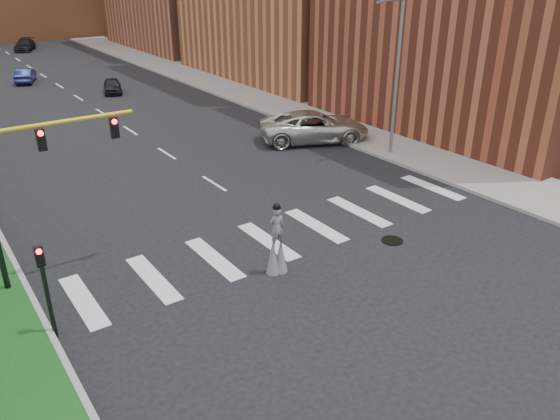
% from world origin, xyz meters
% --- Properties ---
extents(ground_plane, '(160.00, 160.00, 0.00)m').
position_xyz_m(ground_plane, '(0.00, 0.00, 0.00)').
color(ground_plane, black).
rests_on(ground_plane, ground).
extents(sidewalk_right, '(5.00, 90.00, 0.18)m').
position_xyz_m(sidewalk_right, '(12.50, 25.00, 0.09)').
color(sidewalk_right, gray).
rests_on(sidewalk_right, ground).
extents(manhole, '(0.90, 0.90, 0.04)m').
position_xyz_m(manhole, '(3.00, -2.00, 0.02)').
color(manhole, black).
rests_on(manhole, ground).
extents(streetlight, '(2.05, 0.20, 9.00)m').
position_xyz_m(streetlight, '(10.90, 6.00, 4.90)').
color(streetlight, slate).
rests_on(streetlight, ground).
extents(traffic_signal, '(5.30, 0.23, 6.20)m').
position_xyz_m(traffic_signal, '(-9.78, 3.00, 4.15)').
color(traffic_signal, black).
rests_on(traffic_signal, ground).
extents(secondary_signal, '(0.25, 0.21, 3.23)m').
position_xyz_m(secondary_signal, '(-10.30, -0.50, 1.95)').
color(secondary_signal, black).
rests_on(secondary_signal, ground).
extents(stilt_performer, '(0.83, 0.58, 2.85)m').
position_xyz_m(stilt_performer, '(-2.39, -1.26, 1.09)').
color(stilt_performer, '#2F2013').
rests_on(stilt_performer, ground).
extents(suv_crossing, '(7.69, 5.85, 1.94)m').
position_xyz_m(suv_crossing, '(8.94, 10.81, 0.97)').
color(suv_crossing, beige).
rests_on(suv_crossing, ground).
extents(car_near, '(2.49, 3.93, 1.25)m').
position_xyz_m(car_near, '(3.11, 32.17, 0.62)').
color(car_near, black).
rests_on(car_near, ground).
extents(car_mid, '(2.74, 4.34, 1.35)m').
position_xyz_m(car_mid, '(-2.16, 41.35, 0.68)').
color(car_mid, '#171B51').
rests_on(car_mid, ground).
extents(car_far, '(3.78, 5.35, 1.44)m').
position_xyz_m(car_far, '(2.35, 62.78, 0.72)').
color(car_far, black).
rests_on(car_far, ground).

